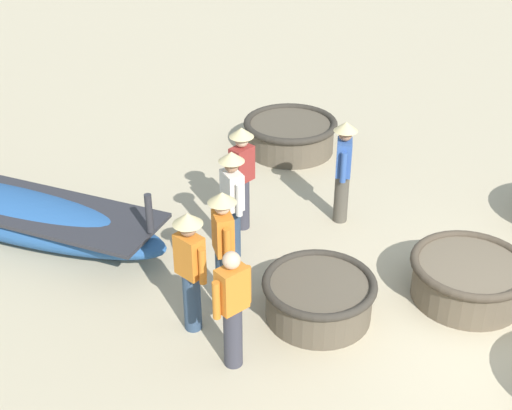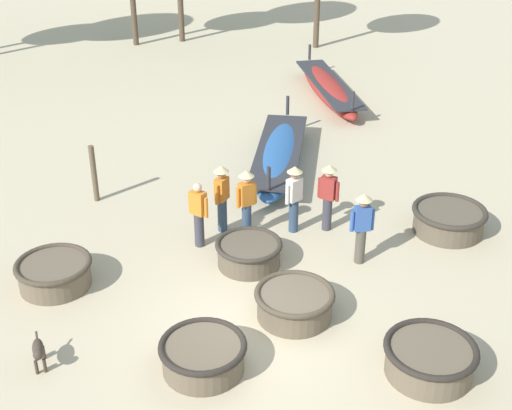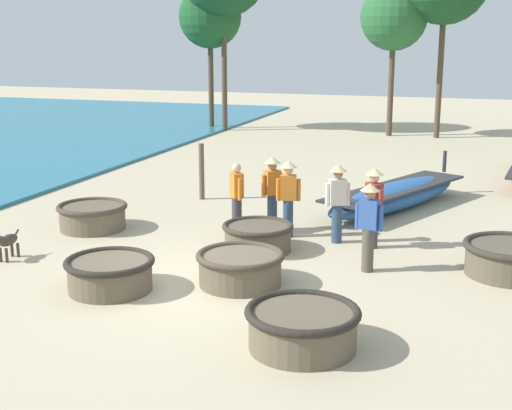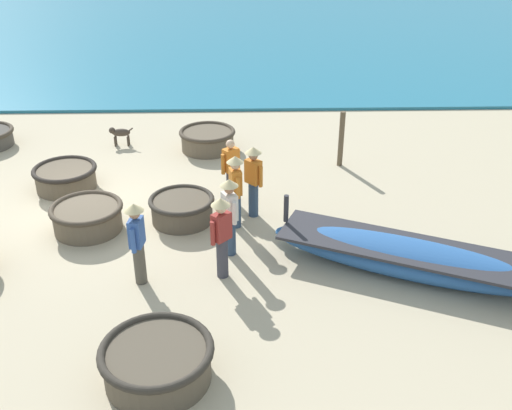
{
  "view_description": "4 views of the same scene",
  "coord_description": "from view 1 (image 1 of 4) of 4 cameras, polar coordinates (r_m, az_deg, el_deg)",
  "views": [
    {
      "loc": [
        -6.59,
        3.26,
        5.84
      ],
      "look_at": [
        1.89,
        3.04,
        0.87
      ],
      "focal_mm": 50.0,
      "sensor_mm": 36.0,
      "label": 1
    },
    {
      "loc": [
        -2.98,
        -10.19,
        8.51
      ],
      "look_at": [
        0.89,
        2.87,
        1.11
      ],
      "focal_mm": 50.0,
      "sensor_mm": 36.0,
      "label": 2
    },
    {
      "loc": [
        4.92,
        -10.88,
        4.29
      ],
      "look_at": [
        0.45,
        2.48,
        0.9
      ],
      "focal_mm": 50.0,
      "sensor_mm": 36.0,
      "label": 3
    },
    {
      "loc": [
        12.19,
        3.61,
        6.6
      ],
      "look_at": [
        1.33,
        3.9,
        0.78
      ],
      "focal_mm": 42.0,
      "sensor_mm": 36.0,
      "label": 4
    }
  ],
  "objects": [
    {
      "name": "fisherman_by_coracle",
      "position": [
        8.05,
        -1.9,
        -8.15
      ],
      "size": [
        0.39,
        0.43,
        1.57
      ],
      "color": "#383842",
      "rests_on": "ground"
    },
    {
      "name": "coracle_front_left",
      "position": [
        13.23,
        2.75,
        5.69
      ],
      "size": [
        1.73,
        1.73,
        0.61
      ],
      "color": "brown",
      "rests_on": "ground"
    },
    {
      "name": "ground_plane",
      "position": [
        9.39,
        19.51,
        -10.24
      ],
      "size": [
        80.0,
        80.0,
        0.0
      ],
      "primitive_type": "plane",
      "color": "#BCAD8C"
    },
    {
      "name": "fisherman_standing_right",
      "position": [
        10.78,
        7.0,
        3.15
      ],
      "size": [
        0.53,
        0.36,
        1.67
      ],
      "color": "#4C473D",
      "rests_on": "ground"
    },
    {
      "name": "fisherman_standing_left",
      "position": [
        8.52,
        -5.3,
        -4.77
      ],
      "size": [
        0.4,
        0.4,
        1.67
      ],
      "color": "#2D425B",
      "rests_on": "ground"
    },
    {
      "name": "coracle_weathered",
      "position": [
        9.09,
        5.05,
        -7.31
      ],
      "size": [
        1.45,
        1.45,
        0.57
      ],
      "color": "brown",
      "rests_on": "ground"
    },
    {
      "name": "long_boat_white_hull",
      "position": [
        11.36,
        -19.27,
        -0.51
      ],
      "size": [
        3.25,
        5.41,
        1.18
      ],
      "color": "#285693",
      "rests_on": "ground"
    },
    {
      "name": "fisherman_hauling",
      "position": [
        8.9,
        -2.64,
        -2.98
      ],
      "size": [
        0.52,
        0.36,
        1.67
      ],
      "color": "#2D425B",
      "rests_on": "ground"
    },
    {
      "name": "fisherman_crouching",
      "position": [
        9.84,
        -1.92,
        0.55
      ],
      "size": [
        0.49,
        0.36,
        1.67
      ],
      "color": "#2D425B",
      "rests_on": "ground"
    },
    {
      "name": "coracle_beside_post",
      "position": [
        9.77,
        16.64,
        -5.58
      ],
      "size": [
        1.56,
        1.56,
        0.58
      ],
      "color": "brown",
      "rests_on": "ground"
    },
    {
      "name": "fisherman_with_hat",
      "position": [
        10.52,
        -1.13,
        2.66
      ],
      "size": [
        0.4,
        0.4,
        1.67
      ],
      "color": "#383842",
      "rests_on": "ground"
    }
  ]
}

